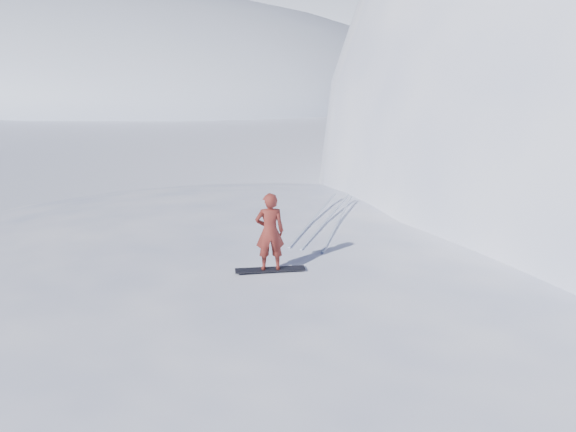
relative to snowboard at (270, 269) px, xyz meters
The scene contains 8 objects.
ground 2.66m from the snowboard, 51.54° to the right, with size 400.00×400.00×0.00m, color white.
near_ridge 3.64m from the snowboard, 51.65° to the left, with size 36.00×28.00×4.80m, color white.
far_ridge_a 91.14m from the snowboard, 139.53° to the left, with size 120.00×70.00×28.00m, color white.
far_ridge_c 116.02m from the snowboard, 109.81° to the left, with size 140.00×90.00×36.00m, color white.
wind_bumps 2.72m from the snowboard, 84.05° to the left, with size 16.00×14.40×1.00m.
snowboard is the anchor object (origin of this frame).
snowboarder 0.96m from the snowboard, ahead, with size 0.69×0.45×1.90m, color maroon.
board_tracks 4.65m from the snowboard, 95.00° to the left, with size 2.05×5.94×0.04m.
Camera 1 is at (6.00, -12.03, 8.05)m, focal length 40.00 mm.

